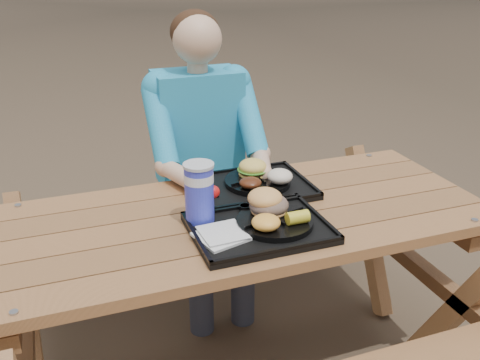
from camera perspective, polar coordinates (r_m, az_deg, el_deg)
name	(u,v)px	position (r m, az deg, el deg)	size (l,w,h in m)	color
picnic_table	(240,300)	(2.12, 0.00, -12.63)	(1.80, 1.49, 0.75)	#999999
tray_near	(259,229)	(1.80, 2.03, -5.22)	(0.45, 0.35, 0.02)	black
tray_far	(251,188)	(2.09, 1.21, -0.88)	(0.45, 0.35, 0.02)	black
plate_near	(275,222)	(1.80, 3.72, -4.44)	(0.26, 0.26, 0.02)	black
plate_far	(258,181)	(2.10, 1.88, -0.16)	(0.26, 0.26, 0.02)	black
napkin_stack	(221,236)	(1.72, -2.07, -5.94)	(0.14, 0.14, 0.02)	silver
soda_cup	(199,194)	(1.79, -4.35, -1.48)	(0.10, 0.10, 0.20)	#1923C1
condiment_bbq	(245,208)	(1.88, 0.55, -3.05)	(0.04, 0.04, 0.03)	black
condiment_mustard	(261,204)	(1.91, 2.21, -2.54)	(0.05, 0.05, 0.03)	yellow
sandwich	(269,195)	(1.81, 3.13, -1.57)	(0.13, 0.13, 0.13)	#F1A555
mac_cheese	(266,222)	(1.72, 2.80, -4.54)	(0.09, 0.09, 0.05)	#FFB743
corn_cob	(298,217)	(1.77, 6.16, -3.98)	(0.07, 0.07, 0.04)	yellow
cutlery_far	(206,190)	(2.05, -3.62, -1.06)	(0.03, 0.15, 0.01)	black
burger	(253,163)	(2.12, 1.38, 1.81)	(0.11, 0.11, 0.10)	#F0C654
baked_beans	(250,183)	(2.02, 1.12, -0.29)	(0.09, 0.09, 0.04)	#4F220F
potato_salad	(280,176)	(2.06, 4.27, 0.40)	(0.10, 0.10, 0.05)	beige
diner	(201,176)	(2.52, -4.19, 0.47)	(0.48, 0.84, 1.28)	teal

